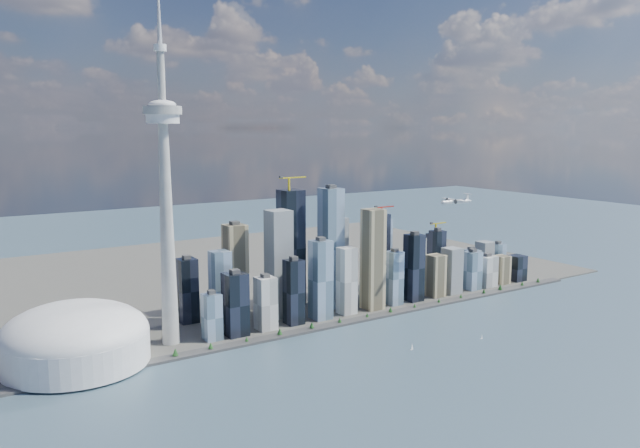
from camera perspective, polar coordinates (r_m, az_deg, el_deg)
ground at (r=904.24m, az=12.52°, el=-12.82°), size 4000.00×4000.00×0.00m
seawall at (r=1082.47m, az=2.99°, el=-8.86°), size 1100.00×22.00×4.00m
land at (r=1458.35m, az=-7.43°, el=-4.31°), size 1400.00×900.00×3.00m
shoreline_trees at (r=1080.44m, az=2.99°, el=-8.51°), size 960.53×7.20×8.80m
skyscraper_cluster at (r=1165.28m, az=2.90°, el=-3.89°), size 736.00×142.00×241.22m
needle_tower at (r=950.90m, az=-13.95°, el=2.86°), size 56.00×56.00×550.50m
dome_stadium at (r=946.54m, az=-21.45°, el=-9.71°), size 200.00×200.00×86.00m
airplane at (r=1144.91m, az=12.31°, el=2.05°), size 69.79×61.83×17.00m
sailboat_west at (r=963.89m, az=8.41°, el=-11.11°), size 7.53×4.01×10.54m
sailboat_east at (r=1032.39m, az=14.57°, el=-9.98°), size 6.11×2.32×8.44m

